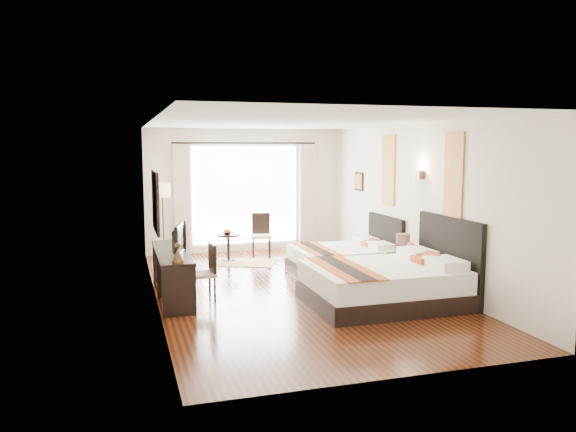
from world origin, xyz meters
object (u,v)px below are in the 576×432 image
object	(u,v)px
nightstand	(406,270)
desk_chair	(203,283)
bed_far	(345,258)
television	(175,239)
window_chair	(261,242)
console_desk	(172,274)
floor_lamp	(162,195)
bed_near	(388,282)
fruit_bowl	(227,233)
side_table	(228,247)
vase	(410,254)
table_lamp	(403,241)

from	to	relation	value
nightstand	desk_chair	world-z (taller)	desk_chair
bed_far	desk_chair	bearing A→B (deg)	-157.80
television	window_chair	distance (m)	4.10
console_desk	floor_lamp	distance (m)	3.33
bed_near	television	xyz separation A→B (m)	(-3.12, 0.95, 0.66)
console_desk	television	bearing A→B (deg)	-87.07
desk_chair	fruit_bowl	xyz separation A→B (m)	(0.94, 2.89, 0.32)
side_table	fruit_bowl	xyz separation A→B (m)	(-0.03, -0.02, 0.31)
vase	console_desk	distance (m)	4.01
table_lamp	television	distance (m)	3.94
console_desk	bed_near	bearing A→B (deg)	-23.09
bed_near	window_chair	distance (m)	4.44
bed_near	table_lamp	xyz separation A→B (m)	(0.81, 1.07, 0.43)
side_table	vase	bearing A→B (deg)	-50.11
vase	window_chair	distance (m)	3.92
console_desk	desk_chair	xyz separation A→B (m)	(0.44, -0.32, -0.11)
nightstand	window_chair	world-z (taller)	window_chair
floor_lamp	fruit_bowl	xyz separation A→B (m)	(1.27, -0.60, -0.79)
bed_far	vase	world-z (taller)	bed_far
bed_near	bed_far	world-z (taller)	bed_near
television	floor_lamp	world-z (taller)	floor_lamp
table_lamp	floor_lamp	distance (m)	5.20
table_lamp	console_desk	bearing A→B (deg)	176.03
console_desk	table_lamp	bearing A→B (deg)	-3.97
side_table	window_chair	xyz separation A→B (m)	(0.82, 0.40, -0.00)
table_lamp	vase	world-z (taller)	table_lamp
console_desk	fruit_bowl	bearing A→B (deg)	61.89
vase	television	xyz separation A→B (m)	(-3.96, 0.10, 0.44)
fruit_bowl	window_chair	world-z (taller)	window_chair
television	vase	bearing A→B (deg)	-76.22
nightstand	fruit_bowl	size ratio (longest dim) A/B	2.87
table_lamp	vase	size ratio (longest dim) A/B	3.07
bed_near	desk_chair	distance (m)	2.89
bed_near	vase	size ratio (longest dim) A/B	18.25
console_desk	television	xyz separation A→B (m)	(0.02, -0.39, 0.62)
bed_far	desk_chair	distance (m)	3.14
vase	console_desk	world-z (taller)	console_desk
table_lamp	television	world-z (taller)	television
table_lamp	floor_lamp	world-z (taller)	floor_lamp
nightstand	side_table	bearing A→B (deg)	130.70
bed_near	fruit_bowl	distance (m)	4.30
floor_lamp	side_table	world-z (taller)	floor_lamp
vase	desk_chair	distance (m)	3.56
bed_near	desk_chair	bearing A→B (deg)	159.37
table_lamp	window_chair	size ratio (longest dim) A/B	0.42
table_lamp	television	xyz separation A→B (m)	(-3.93, -0.12, 0.23)
floor_lamp	television	bearing A→B (deg)	-91.39
table_lamp	console_desk	size ratio (longest dim) A/B	0.18
bed_near	table_lamp	world-z (taller)	bed_near
television	table_lamp	bearing A→B (deg)	-73.08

